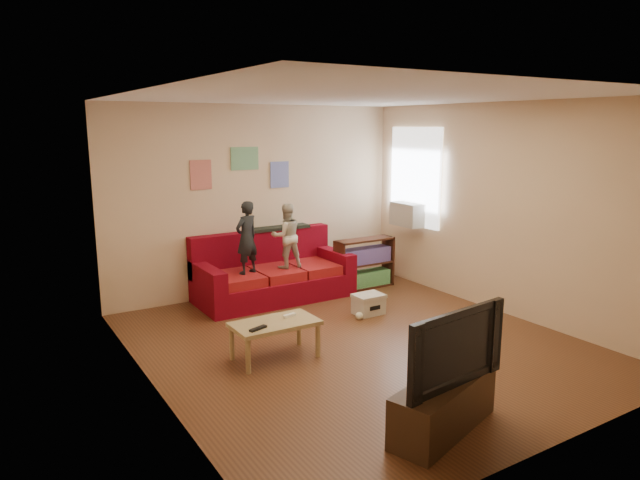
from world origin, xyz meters
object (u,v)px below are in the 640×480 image
child_a (247,238)px  tv_stand (444,406)px  sofa (272,276)px  television (447,345)px  bookshelf (364,266)px  coffee_table (275,327)px  file_box (369,304)px  child_b (286,236)px

child_a → tv_stand: child_a is taller
sofa → television: bearing=-97.0°
sofa → bookshelf: (1.41, -0.29, 0.02)m
coffee_table → file_box: 1.82m
sofa → television: 4.00m
child_b → television: 3.83m
coffee_table → television: size_ratio=0.84×
coffee_table → file_box: bearing=20.7°
bookshelf → television: television is taller
child_b → bookshelf: 1.39m
child_a → tv_stand: size_ratio=0.88×
file_box → tv_stand: size_ratio=0.34×
bookshelf → sofa: bearing=168.4°
coffee_table → television: 2.09m
sofa → coffee_table: size_ratio=2.42×
sofa → bookshelf: size_ratio=2.31×
sofa → file_box: size_ratio=5.66×
coffee_table → tv_stand: (0.48, -2.00, -0.14)m
child_a → television: child_a is taller
child_a → bookshelf: bearing=157.3°
child_b → sofa: bearing=-42.4°
child_b → file_box: (0.58, -1.14, -0.77)m
television → sofa: bearing=76.2°
child_b → television: child_b is taller
child_a → bookshelf: child_a is taller
bookshelf → television: bearing=-117.3°
bookshelf → television: (-1.89, -3.66, 0.39)m
sofa → child_a: bearing=-159.0°
file_box → television: 2.96m
child_b → file_box: 1.49m
bookshelf → file_box: bearing=-123.4°
bookshelf → file_box: bookshelf is taller
tv_stand → bookshelf: bearing=44.8°
child_a → sofa: bearing=-178.2°
sofa → tv_stand: sofa is taller
coffee_table → bookshelf: bookshelf is taller
coffee_table → child_b: bearing=58.1°
sofa → bookshelf: 1.43m
child_a → tv_stand: (-0.03, -3.78, -0.73)m
coffee_table → bookshelf: 2.89m
sofa → coffee_table: 2.18m
child_a → file_box: size_ratio=2.55×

